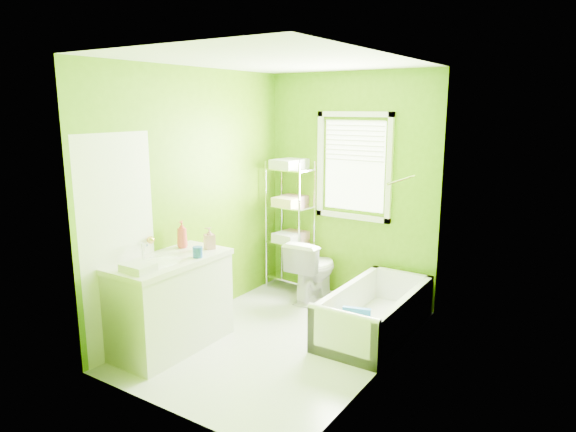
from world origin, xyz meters
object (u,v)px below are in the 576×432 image
Objects in this scene: bathtub at (373,320)px; toilet at (313,269)px; wire_shelf_unit at (291,211)px; vanity at (170,300)px.

toilet is at bearing 153.06° from bathtub.
bathtub is 0.92× the size of wire_shelf_unit.
vanity is at bearing -92.44° from wire_shelf_unit.
vanity is (-0.49, -1.77, 0.10)m from toilet.
vanity is (-1.47, -1.27, 0.31)m from bathtub.
toilet is (-0.98, 0.50, 0.21)m from bathtub.
wire_shelf_unit reaches higher than vanity.
wire_shelf_unit is (-1.39, 0.67, 0.82)m from bathtub.
toilet is 1.84m from vanity.
wire_shelf_unit is (0.08, 1.94, 0.52)m from vanity.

